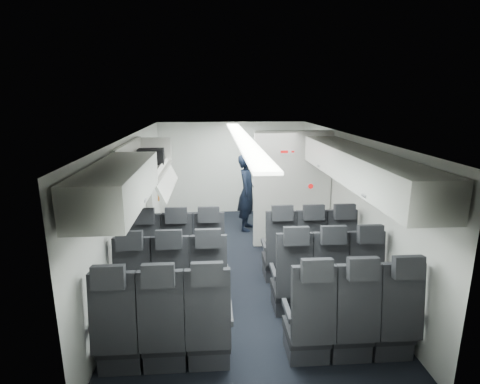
{
  "coord_description": "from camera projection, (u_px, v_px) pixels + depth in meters",
  "views": [
    {
      "loc": [
        -0.45,
        -5.71,
        2.72
      ],
      "look_at": [
        0.0,
        0.4,
        1.15
      ],
      "focal_mm": 28.0,
      "sensor_mm": 36.0,
      "label": 1
    }
  ],
  "objects": [
    {
      "name": "cabin_shell",
      "position": [
        242.0,
        200.0,
        5.94
      ],
      "size": [
        3.41,
        6.01,
        2.16
      ],
      "color": "black",
      "rests_on": "ground"
    },
    {
      "name": "seat_row_front",
      "position": [
        245.0,
        256.0,
        5.6
      ],
      "size": [
        3.33,
        0.56,
        1.24
      ],
      "color": "black",
      "rests_on": "cabin_shell"
    },
    {
      "name": "seat_row_mid",
      "position": [
        251.0,
        285.0,
        4.74
      ],
      "size": [
        3.33,
        0.56,
        1.24
      ],
      "color": "black",
      "rests_on": "cabin_shell"
    },
    {
      "name": "seat_row_rear",
      "position": [
        259.0,
        327.0,
        3.87
      ],
      "size": [
        3.33,
        0.56,
        1.24
      ],
      "color": "black",
      "rests_on": "cabin_shell"
    },
    {
      "name": "overhead_bin_left_rear",
      "position": [
        118.0,
        185.0,
        3.73
      ],
      "size": [
        0.53,
        1.8,
        0.4
      ],
      "color": "silver",
      "rests_on": "cabin_shell"
    },
    {
      "name": "overhead_bin_left_front_open",
      "position": [
        145.0,
        166.0,
        5.45
      ],
      "size": [
        0.64,
        1.7,
        0.72
      ],
      "color": "#9E9E93",
      "rests_on": "cabin_shell"
    },
    {
      "name": "overhead_bin_right_rear",
      "position": [
        389.0,
        181.0,
        3.93
      ],
      "size": [
        0.53,
        1.8,
        0.4
      ],
      "color": "silver",
      "rests_on": "cabin_shell"
    },
    {
      "name": "overhead_bin_right_front",
      "position": [
        336.0,
        155.0,
        5.62
      ],
      "size": [
        0.53,
        1.7,
        0.4
      ],
      "color": "silver",
      "rests_on": "cabin_shell"
    },
    {
      "name": "bulkhead_partition",
      "position": [
        292.0,
        190.0,
        6.8
      ],
      "size": [
        1.4,
        0.15,
        2.13
      ],
      "color": "silver",
      "rests_on": "cabin_shell"
    },
    {
      "name": "galley_unit",
      "position": [
        273.0,
        175.0,
        8.68
      ],
      "size": [
        0.85,
        0.52,
        1.9
      ],
      "color": "#939399",
      "rests_on": "cabin_shell"
    },
    {
      "name": "boarding_door",
      "position": [
        153.0,
        189.0,
        7.37
      ],
      "size": [
        0.12,
        1.27,
        1.86
      ],
      "color": "silver",
      "rests_on": "cabin_shell"
    },
    {
      "name": "flight_attendant",
      "position": [
        247.0,
        192.0,
        7.71
      ],
      "size": [
        0.52,
        0.66,
        1.59
      ],
      "primitive_type": "imported",
      "rotation": [
        0.0,
        0.0,
        1.3
      ],
      "color": "black",
      "rests_on": "ground"
    },
    {
      "name": "carry_on_bag",
      "position": [
        151.0,
        156.0,
        5.76
      ],
      "size": [
        0.4,
        0.29,
        0.23
      ],
      "primitive_type": "cube",
      "rotation": [
        0.0,
        0.0,
        0.06
      ],
      "color": "black",
      "rests_on": "overhead_bin_left_front_open"
    },
    {
      "name": "papers",
      "position": [
        257.0,
        181.0,
        7.62
      ],
      "size": [
        0.2,
        0.07,
        0.14
      ],
      "primitive_type": "cube",
      "rotation": [
        0.0,
        0.0,
        -0.24
      ],
      "color": "white",
      "rests_on": "flight_attendant"
    }
  ]
}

